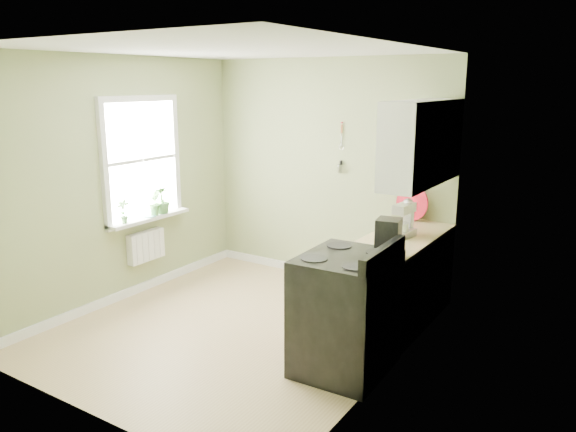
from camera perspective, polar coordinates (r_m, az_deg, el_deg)
The scene contains 21 objects.
floor at distance 5.80m, azimuth -5.04°, elevation -11.31°, with size 3.20×3.60×0.02m, color tan.
ceiling at distance 5.27m, azimuth -5.67°, elevation 16.61°, with size 3.20×3.60×0.02m, color white.
wall_back at distance 6.87m, azimuth 4.00°, elevation 4.51°, with size 3.20×0.02×2.70m, color #98A470.
wall_left at distance 6.48m, azimuth -16.68°, elevation 3.43°, with size 0.02×3.60×2.70m, color #98A470.
wall_right at distance 4.58m, azimuth 10.76°, elevation -0.22°, with size 0.02×3.60×2.70m, color #98A470.
base_cabinets at distance 5.85m, azimuth 11.26°, elevation -6.60°, with size 0.60×1.60×0.87m, color white.
countertop at distance 5.71m, azimuth 11.38°, elevation -2.29°, with size 0.64×1.60×0.04m, color #D4B881.
upper_cabinets at distance 5.58m, azimuth 13.51°, elevation 7.29°, with size 0.35×1.40×0.80m, color white.
window at distance 6.62m, azimuth -14.68°, elevation 5.52°, with size 0.06×1.14×1.44m.
window_sill at distance 6.69m, azimuth -13.91°, elevation -0.20°, with size 0.18×1.14×0.04m, color white.
radiator at distance 6.76m, azimuth -14.24°, elevation -2.97°, with size 0.12×0.50×0.35m, color white.
wall_utensils at distance 6.72m, azimuth 5.41°, elevation 6.13°, with size 0.02×0.14×0.58m.
stove at distance 4.84m, azimuth 5.91°, elevation -9.72°, with size 0.76×0.85×1.15m.
stand_mixer at distance 5.70m, azimuth 11.66°, elevation -0.51°, with size 0.21×0.32×0.37m.
kettle at distance 6.42m, azimuth 11.79°, elevation 0.42°, with size 0.17×0.10×0.17m.
coffee_maker at distance 4.98m, azimuth 10.13°, elevation -2.34°, with size 0.24×0.25×0.35m.
red_tray at distance 6.37m, azimuth 12.48°, elevation 1.28°, with size 0.39×0.39×0.02m, color #B51629.
jar at distance 5.78m, azimuth 9.86°, elevation -1.41°, with size 0.07×0.07×0.08m.
plant_a at distance 6.40m, azimuth -16.38°, elevation 0.46°, with size 0.14×0.10×0.27m, color #4A7E3D.
plant_b at distance 6.70m, azimuth -13.44°, elevation 1.29°, with size 0.16×0.13×0.29m, color #4A7E3D.
plant_c at distance 6.79m, azimuth -12.66°, elevation 1.61°, with size 0.18×0.18×0.32m, color #4A7E3D.
Camera 1 is at (3.25, -4.14, 2.42)m, focal length 35.00 mm.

